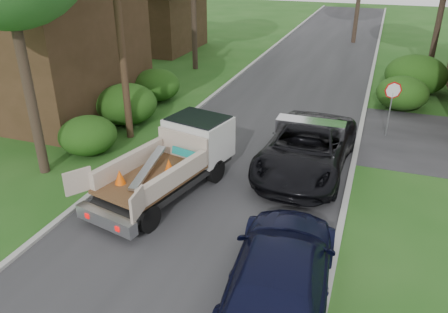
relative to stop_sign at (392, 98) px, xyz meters
name	(u,v)px	position (x,y,z in m)	size (l,w,h in m)	color
ground	(202,220)	(-5.20, -9.00, -1.78)	(120.00, 120.00, 0.00)	#1E4D16
road	(277,114)	(-5.20, 1.00, -1.77)	(8.00, 90.00, 0.02)	#28282B
curb_left	(202,104)	(-9.30, 1.00, -1.72)	(0.20, 90.00, 0.12)	#9E9E99
curb_right	(362,123)	(-1.10, 1.00, -1.72)	(0.20, 90.00, 0.12)	#9E9E99
stop_sign	(392,98)	(0.00, 0.00, 0.00)	(0.71, 0.32, 2.48)	slate
utility_pole	(118,16)	(-10.68, -4.02, 3.40)	(2.42, 1.25, 10.00)	#382619
house_left_near	(27,23)	(-17.20, -2.00, 2.50)	(9.72, 8.64, 8.40)	#392717
house_left_far	(150,10)	(-18.70, 13.00, 1.27)	(7.56, 7.56, 6.00)	#392717
hedge_left_a	(88,135)	(-11.40, -6.00, -1.01)	(2.34, 2.34, 1.53)	#173A0D
hedge_left_b	(127,104)	(-11.70, -2.50, -0.84)	(2.86, 2.86, 1.87)	#173A0D
hedge_left_c	(156,85)	(-12.00, 1.00, -0.93)	(2.60, 2.60, 1.70)	#173A0D
hedge_right_a	(402,93)	(0.60, 4.00, -0.93)	(2.60, 2.60, 1.70)	#173A0D
hedge_right_b	(416,75)	(1.30, 7.00, -0.67)	(3.38, 3.38, 2.21)	#173A0D
flatbed_truck	(181,154)	(-6.73, -7.12, -0.59)	(3.60, 6.15, 2.19)	black
black_pickup	(307,148)	(-2.80, -4.50, -0.88)	(2.97, 6.43, 1.79)	black
navy_suv	(281,272)	(-2.16, -11.50, -0.93)	(2.38, 5.85, 1.70)	black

